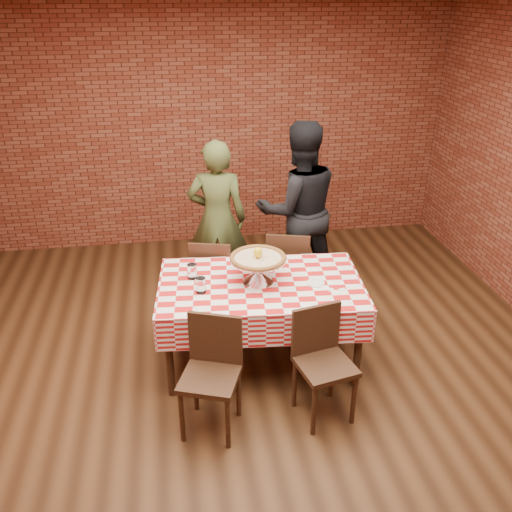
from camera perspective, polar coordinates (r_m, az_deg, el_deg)
name	(u,v)px	position (r m, az deg, el deg)	size (l,w,h in m)	color
ground	(258,387)	(4.61, 0.17, -13.35)	(6.00, 6.00, 0.00)	black
back_wall	(217,125)	(6.70, -4.05, 13.31)	(5.50, 5.50, 0.00)	maroon
table	(260,322)	(4.70, 0.47, -6.86)	(1.64, 0.98, 0.75)	#3E2717
tablecloth	(261,298)	(4.57, 0.48, -4.32)	(1.68, 1.02, 0.28)	red
pizza_stand	(258,270)	(4.47, 0.20, -1.49)	(0.46, 0.46, 0.20)	silver
pizza	(258,258)	(4.42, 0.20, -0.26)	(0.46, 0.46, 0.03)	beige
lemon	(258,253)	(4.40, 0.21, 0.36)	(0.07, 0.07, 0.09)	gold
water_glass_left	(201,285)	(4.36, -5.72, -3.01)	(0.08, 0.08, 0.13)	white
water_glass_right	(192,271)	(4.57, -6.63, -1.59)	(0.08, 0.08, 0.13)	white
side_plate	(316,283)	(4.51, 6.17, -2.80)	(0.15, 0.15, 0.01)	white
sweetener_packet_a	(330,290)	(4.44, 7.68, -3.46)	(0.05, 0.04, 0.01)	white
sweetener_packet_b	(342,289)	(4.45, 8.92, -3.43)	(0.05, 0.04, 0.01)	white
condiment_caddy	(267,257)	(4.76, 1.12, -0.15)	(0.09, 0.07, 0.13)	silver
chair_near_left	(210,380)	(4.00, -4.78, -12.64)	(0.39, 0.39, 0.87)	#3E2717
chair_near_right	(325,368)	(4.13, 7.15, -11.41)	(0.38, 0.38, 0.86)	#3E2717
chair_far_left	(214,277)	(5.28, -4.35, -2.22)	(0.39, 0.39, 0.86)	#3E2717
chair_far_right	(288,269)	(5.40, 3.35, -1.38)	(0.41, 0.41, 0.89)	#3E2717
diner_olive	(217,219)	(5.60, -4.02, 3.83)	(0.59, 0.39, 1.63)	#414B25
diner_black	(298,210)	(5.60, 4.41, 4.78)	(0.88, 0.68, 1.80)	black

